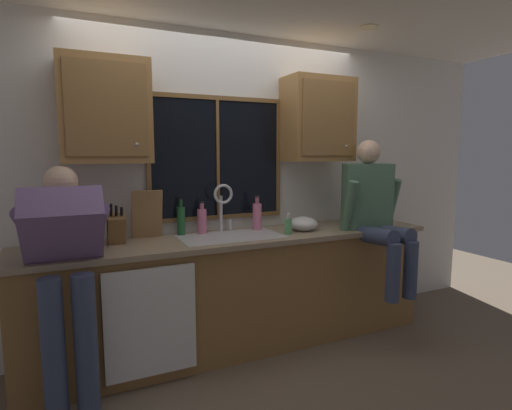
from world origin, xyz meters
TOP-DOWN VIEW (x-y plane):
  - back_wall at (0.00, 0.06)m, footprint 5.64×0.12m
  - ceiling_downlight_right at (0.97, -0.60)m, footprint 0.14×0.14m
  - window_glass at (-0.08, -0.01)m, footprint 1.10×0.02m
  - window_frame_top at (-0.08, -0.02)m, footprint 1.17×0.02m
  - window_frame_bottom at (-0.08, -0.02)m, footprint 1.17×0.02m
  - window_frame_left at (-0.65, -0.02)m, footprint 0.03×0.02m
  - window_frame_right at (0.49, -0.02)m, footprint 0.03×0.02m
  - window_mullion_center at (-0.08, -0.02)m, footprint 0.02×0.02m
  - lower_cabinet_run at (0.00, -0.29)m, footprint 3.24×0.58m
  - countertop at (0.00, -0.31)m, footprint 3.30×0.62m
  - dishwasher_front at (-0.77, -0.61)m, footprint 0.60×0.02m
  - upper_cabinet_left at (-0.96, -0.17)m, footprint 0.60×0.36m
  - upper_cabinet_right at (0.80, -0.17)m, footprint 0.60×0.36m
  - sink at (-0.08, -0.30)m, footprint 0.80×0.46m
  - faucet at (-0.07, -0.12)m, footprint 0.18×0.09m
  - person_standing at (-1.26, -0.58)m, footprint 0.53×0.72m
  - person_sitting_on_counter at (1.12, -0.57)m, footprint 0.54×0.66m
  - knife_block at (-0.92, -0.20)m, footprint 0.12×0.18m
  - cutting_board at (-0.68, -0.09)m, footprint 0.23×0.10m
  - mixing_bowl at (0.57, -0.32)m, footprint 0.24×0.24m
  - soap_dispenser at (0.38, -0.41)m, footprint 0.06×0.07m
  - bottle_green_glass at (0.23, -0.14)m, footprint 0.07×0.07m
  - bottle_tall_clear at (-0.42, -0.08)m, footprint 0.07×0.07m
  - bottle_amber_small at (-0.25, -0.09)m, footprint 0.08×0.08m

SIDE VIEW (x-z plane):
  - lower_cabinet_run at x=0.00m, z-range 0.00..0.88m
  - dishwasher_front at x=-0.77m, z-range 0.09..0.83m
  - sink at x=-0.08m, z-range 0.72..0.93m
  - countertop at x=0.00m, z-range 0.88..0.92m
  - person_standing at x=-1.26m, z-range 0.19..1.68m
  - mixing_bowl at x=0.57m, z-range 0.91..1.04m
  - soap_dispenser at x=0.38m, z-range 0.90..1.07m
  - bottle_amber_small at x=-0.25m, z-range 0.90..1.16m
  - knife_block at x=-0.92m, z-range 0.87..1.19m
  - window_frame_bottom at x=-0.08m, z-range 1.01..1.05m
  - bottle_tall_clear at x=-0.42m, z-range 0.89..1.19m
  - bottle_green_glass at x=0.23m, z-range 0.89..1.19m
  - person_sitting_on_counter at x=1.12m, z-range 0.47..1.73m
  - cutting_board at x=-0.68m, z-range 0.92..1.29m
  - faucet at x=-0.07m, z-range 0.97..1.37m
  - back_wall at x=0.00m, z-range 0.00..2.55m
  - window_glass at x=-0.08m, z-range 1.05..2.00m
  - window_frame_left at x=-0.65m, z-range 1.05..2.00m
  - window_frame_right at x=0.49m, z-range 1.05..2.00m
  - window_mullion_center at x=-0.08m, z-range 1.05..2.00m
  - upper_cabinet_left at x=-0.96m, z-range 1.50..2.22m
  - upper_cabinet_right at x=0.80m, z-range 1.50..2.22m
  - window_frame_top at x=-0.08m, z-range 2.00..2.04m
  - ceiling_downlight_right at x=0.97m, z-range 2.54..2.55m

